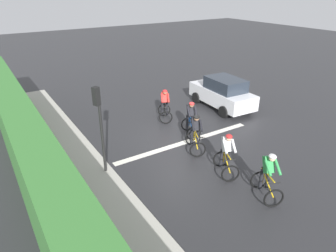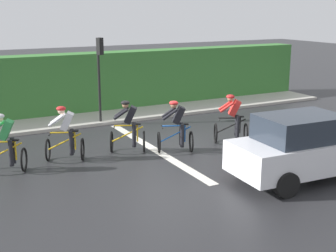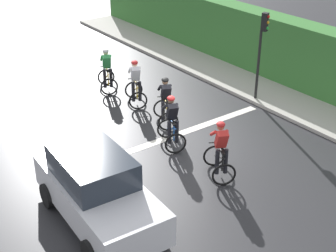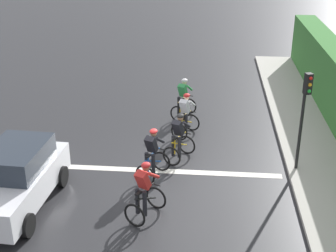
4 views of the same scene
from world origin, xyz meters
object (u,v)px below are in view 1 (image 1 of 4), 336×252
Objects in this scene: cyclist_lead at (268,176)px; cyclist_mid at (195,134)px; cyclist_fourth at (191,119)px; cyclist_trailing at (165,105)px; car_white at (223,93)px; traffic_light_near_crossing at (99,118)px; cyclist_second at (226,155)px.

cyclist_lead is 3.72m from cyclist_mid.
cyclist_fourth is 1.00× the size of cyclist_trailing.
traffic_light_near_crossing is at bearing 18.10° from car_white.
cyclist_trailing is (-0.59, -7.18, 0.00)m from cyclist_lead.
cyclist_fourth is (-0.82, -3.28, 0.00)m from cyclist_second.
cyclist_mid is at bearing 172.81° from traffic_light_near_crossing.
cyclist_fourth is at bearing -97.28° from cyclist_lead.
cyclist_trailing is at bearing -88.70° from cyclist_fourth.
cyclist_mid is 3.53m from cyclist_trailing.
traffic_light_near_crossing is at bearing -7.19° from cyclist_mid.
cyclist_second is at bearing 49.24° from car_white.
cyclist_second is 1.98m from cyclist_mid.
cyclist_lead is at bearing 82.72° from cyclist_fourth.
cyclist_mid is at bearing 78.94° from cyclist_trailing.
cyclist_lead is 1.00× the size of cyclist_trailing.
car_white reaches higher than cyclist_trailing.
cyclist_lead is at bearing 96.00° from cyclist_second.
cyclist_mid is at bearing -88.70° from cyclist_lead.
cyclist_lead is 1.00× the size of cyclist_second.
cyclist_mid is at bearing -92.85° from cyclist_second.
cyclist_mid is 0.50× the size of traffic_light_near_crossing.
cyclist_trailing is 0.50× the size of traffic_light_near_crossing.
cyclist_mid and cyclist_fourth have the same top height.
cyclist_mid is at bearing 60.90° from cyclist_fourth.
cyclist_fourth is (-0.64, -5.03, 0.00)m from cyclist_lead.
cyclist_fourth is 4.87m from traffic_light_near_crossing.
traffic_light_near_crossing reaches higher than cyclist_fourth.
cyclist_fourth is at bearing 27.27° from car_white.
car_white is (-4.25, -6.89, 0.08)m from cyclist_lead.
cyclist_mid is 1.49m from cyclist_fourth.
traffic_light_near_crossing reaches higher than cyclist_second.
cyclist_fourth is at bearing 91.30° from cyclist_trailing.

